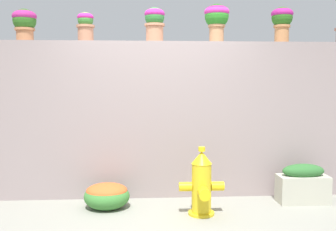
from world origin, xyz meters
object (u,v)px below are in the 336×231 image
potted_plant_3 (155,21)px  fire_hydrant (202,185)px  potted_plant_2 (86,25)px  flower_bush_left (107,195)px  potted_plant_4 (217,17)px  potted_plant_1 (25,22)px  planter_box (303,184)px  potted_plant_5 (282,20)px

potted_plant_3 → fire_hydrant: (0.51, -0.82, -1.97)m
potted_plant_2 → fire_hydrant: (1.41, -0.82, -1.92)m
potted_plant_2 → flower_bush_left: (0.29, -0.51, -2.11)m
potted_plant_4 → flower_bush_left: (-1.43, -0.56, -2.22)m
potted_plant_1 → planter_box: potted_plant_1 is taller
potted_plant_5 → flower_bush_left: size_ratio=0.86×
fire_hydrant → potted_plant_1: bearing=159.3°
potted_plant_5 → fire_hydrant: (-1.20, -0.84, -2.01)m
potted_plant_4 → planter_box: 2.44m
potted_plant_1 → fire_hydrant: potted_plant_1 is taller
potted_plant_5 → potted_plant_2: bearing=-179.4°
potted_plant_2 → potted_plant_5: bearing=0.6°
potted_plant_2 → potted_plant_4: size_ratio=0.74×
potted_plant_2 → potted_plant_3: potted_plant_3 is taller
potted_plant_4 → fire_hydrant: (-0.32, -0.87, -2.04)m
potted_plant_2 → fire_hydrant: bearing=-30.2°
potted_plant_1 → potted_plant_4: bearing=1.0°
potted_plant_4 → fire_hydrant: bearing=-110.0°
potted_plant_1 → potted_plant_2: potted_plant_1 is taller
potted_plant_4 → flower_bush_left: bearing=-158.8°
planter_box → potted_plant_4: bearing=154.3°
flower_bush_left → potted_plant_3: bearing=40.1°
potted_plant_3 → potted_plant_4: potted_plant_4 is taller
flower_bush_left → planter_box: planter_box is taller
planter_box → potted_plant_1: bearing=172.7°
fire_hydrant → flower_bush_left: bearing=164.4°
fire_hydrant → flower_bush_left: (-1.12, 0.31, -0.19)m
flower_bush_left → fire_hydrant: bearing=-15.6°
potted_plant_1 → potted_plant_3: potted_plant_3 is taller
potted_plant_2 → flower_bush_left: bearing=-60.1°
potted_plant_5 → fire_hydrant: potted_plant_5 is taller
potted_plant_3 → flower_bush_left: (-0.60, -0.51, -2.16)m
potted_plant_1 → potted_plant_2: bearing=-0.5°
potted_plant_2 → potted_plant_1: bearing=179.5°
potted_plant_1 → potted_plant_3: bearing=-0.2°
potted_plant_1 → fire_hydrant: bearing=-20.7°
potted_plant_2 → planter_box: bearing=-9.2°
potted_plant_5 → planter_box: size_ratio=0.75×
potted_plant_3 → planter_box: potted_plant_3 is taller
potted_plant_2 → flower_bush_left: size_ratio=0.67×
fire_hydrant → flower_bush_left: fire_hydrant is taller
potted_plant_3 → fire_hydrant: size_ratio=0.56×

